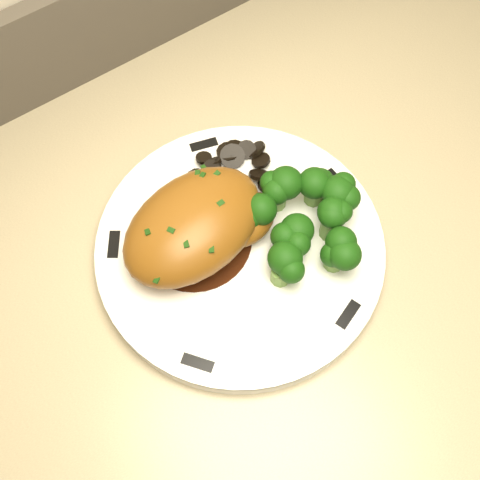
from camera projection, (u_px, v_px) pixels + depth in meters
counter at (239, 382)px, 0.97m from camera, size 1.99×0.66×0.98m
plate at (240, 249)px, 0.59m from camera, size 0.30×0.30×0.02m
rim_accent_0 at (204, 145)px, 0.64m from camera, size 0.03×0.02×0.00m
rim_accent_1 at (114, 244)px, 0.58m from camera, size 0.03×0.03×0.00m
rim_accent_2 at (198, 363)px, 0.53m from camera, size 0.03×0.03×0.00m
rim_accent_3 at (348, 315)px, 0.55m from camera, size 0.03×0.02×0.00m
rim_accent_4 at (337, 180)px, 0.62m from camera, size 0.01×0.03×0.00m
gravy_pool at (195, 239)px, 0.59m from camera, size 0.11×0.11×0.00m
chicken_breast at (199, 225)px, 0.56m from camera, size 0.17×0.12×0.06m
mushroom_pile at (231, 182)px, 0.61m from camera, size 0.10×0.07×0.03m
broccoli_florets at (305, 221)px, 0.57m from camera, size 0.12×0.11×0.04m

